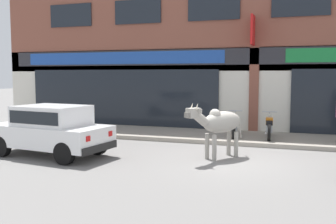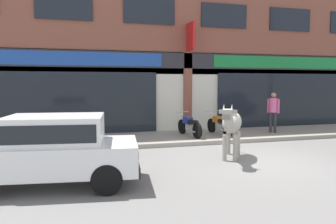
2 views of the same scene
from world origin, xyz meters
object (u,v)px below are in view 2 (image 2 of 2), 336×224
motorcycle_0 (189,126)px  motorcycle_1 (219,125)px  cow (232,123)px  pedestrian (273,108)px  car_1 (53,147)px

motorcycle_0 → motorcycle_1: (1.21, -0.02, 0.00)m
cow → motorcycle_1: cow is taller
motorcycle_1 → pedestrian: 2.36m
cow → motorcycle_0: (-0.12, 3.23, -0.48)m
car_1 → motorcycle_1: car_1 is taller
car_1 → motorcycle_1: size_ratio=2.07×
motorcycle_0 → pedestrian: (3.49, -0.13, 0.60)m
cow → motorcycle_1: (1.09, 3.21, -0.48)m
car_1 → pedestrian: (8.03, 4.35, 0.31)m
cow → motorcycle_1: size_ratio=1.04×
motorcycle_0 → pedestrian: 3.55m
motorcycle_0 → motorcycle_1: same height
cow → car_1: bearing=-165.0°
pedestrian → motorcycle_1: bearing=177.3°
car_1 → cow: bearing=15.0°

